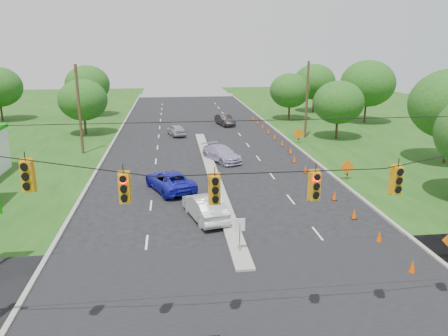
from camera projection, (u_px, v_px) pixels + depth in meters
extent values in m
plane|color=black|center=(262.00, 322.00, 17.59)|extent=(160.00, 160.00, 0.00)
cube|color=black|center=(262.00, 322.00, 17.59)|extent=(160.00, 14.00, 0.02)
cube|color=gray|center=(107.00, 153.00, 45.08)|extent=(0.25, 110.00, 0.16)
cube|color=gray|center=(297.00, 148.00, 47.42)|extent=(0.25, 110.00, 0.16)
cube|color=gray|center=(213.00, 174.00, 37.65)|extent=(1.00, 34.00, 0.18)
cylinder|color=gray|center=(240.00, 239.00, 23.08)|extent=(0.06, 0.06, 1.80)
cube|color=white|center=(240.00, 225.00, 22.86)|extent=(0.55, 0.04, 0.70)
cylinder|color=black|center=(274.00, 161.00, 14.73)|extent=(24.00, 0.04, 0.04)
cube|color=#F6AB15|center=(27.00, 176.00, 13.87)|extent=(0.34, 0.24, 1.00)
cube|color=#F6AB15|center=(124.00, 189.00, 14.36)|extent=(0.34, 0.24, 1.00)
cube|color=#F6AB15|center=(215.00, 190.00, 14.76)|extent=(0.34, 0.24, 1.00)
cube|color=#F6AB15|center=(315.00, 186.00, 15.17)|extent=(0.34, 0.24, 1.00)
cube|color=#F6AB15|center=(397.00, 181.00, 15.49)|extent=(0.34, 0.24, 1.00)
cylinder|color=#422D1C|center=(79.00, 110.00, 43.58)|extent=(0.28, 0.28, 9.00)
cylinder|color=#422D1C|center=(307.00, 100.00, 51.25)|extent=(0.28, 0.28, 9.00)
cone|color=#F54900|center=(412.00, 267.00, 21.30)|extent=(0.32, 0.32, 0.70)
cone|color=#F54900|center=(379.00, 236.00, 24.65)|extent=(0.32, 0.32, 0.70)
cone|color=#F54900|center=(354.00, 214.00, 27.99)|extent=(0.32, 0.32, 0.70)
cone|color=#F54900|center=(335.00, 196.00, 31.33)|extent=(0.32, 0.32, 0.70)
cone|color=#F54900|center=(319.00, 181.00, 34.68)|extent=(0.32, 0.32, 0.70)
cone|color=#F54900|center=(305.00, 169.00, 38.02)|extent=(0.32, 0.32, 0.70)
cone|color=#F54900|center=(294.00, 159.00, 41.36)|extent=(0.32, 0.32, 0.70)
cone|color=#F54900|center=(291.00, 150.00, 44.78)|extent=(0.32, 0.32, 0.70)
cone|color=#F54900|center=(282.00, 143.00, 48.12)|extent=(0.32, 0.32, 0.70)
cone|color=#F54900|center=(275.00, 137.00, 51.46)|extent=(0.32, 0.32, 0.70)
cone|color=#F54900|center=(268.00, 131.00, 54.81)|extent=(0.32, 0.32, 0.70)
cone|color=#F54900|center=(263.00, 126.00, 58.15)|extent=(0.32, 0.32, 0.70)
cone|color=#F54900|center=(258.00, 122.00, 61.49)|extent=(0.32, 0.32, 0.70)
cone|color=#F54900|center=(253.00, 118.00, 64.84)|extent=(0.32, 0.32, 0.70)
cube|color=black|center=(347.00, 174.00, 35.89)|extent=(0.06, 0.58, 0.26)
cube|color=black|center=(347.00, 174.00, 35.89)|extent=(0.06, 0.58, 0.26)
cube|color=orange|center=(347.00, 167.00, 35.73)|extent=(1.27, 0.05, 1.27)
cube|color=black|center=(298.00, 139.00, 49.27)|extent=(0.06, 0.58, 0.26)
cube|color=black|center=(298.00, 139.00, 49.27)|extent=(0.06, 0.58, 0.26)
cube|color=orange|center=(299.00, 134.00, 49.10)|extent=(1.27, 0.05, 1.27)
cylinder|color=black|center=(1.00, 111.00, 63.62)|extent=(0.28, 0.28, 2.88)
cylinder|color=black|center=(85.00, 125.00, 53.84)|extent=(0.28, 0.28, 2.52)
ellipsoid|color=#194C14|center=(83.00, 100.00, 53.00)|extent=(5.88, 5.88, 5.04)
cylinder|color=black|center=(89.00, 107.00, 67.88)|extent=(0.28, 0.28, 2.88)
ellipsoid|color=#194C14|center=(88.00, 84.00, 66.93)|extent=(6.72, 6.72, 5.76)
cylinder|color=black|center=(446.00, 147.00, 40.72)|extent=(0.28, 0.28, 3.24)
cylinder|color=black|center=(337.00, 128.00, 51.59)|extent=(0.28, 0.28, 2.52)
ellipsoid|color=#194C14|center=(338.00, 102.00, 50.75)|extent=(5.88, 5.88, 5.04)
cylinder|color=black|center=(365.00, 112.00, 61.97)|extent=(0.28, 0.28, 3.24)
ellipsoid|color=#194C14|center=(368.00, 84.00, 60.89)|extent=(7.56, 7.56, 6.48)
cylinder|color=black|center=(313.00, 104.00, 72.06)|extent=(0.28, 0.28, 2.88)
ellipsoid|color=#194C14|center=(314.00, 82.00, 71.10)|extent=(6.72, 6.72, 5.76)
cylinder|color=black|center=(289.00, 111.00, 64.73)|extent=(0.28, 0.28, 2.52)
ellipsoid|color=#194C14|center=(290.00, 90.00, 63.89)|extent=(5.88, 5.88, 5.04)
imported|color=silver|center=(205.00, 207.00, 27.86)|extent=(2.85, 5.11, 1.59)
imported|color=#191AB0|center=(170.00, 181.00, 33.40)|extent=(4.38, 6.03, 1.52)
imported|color=#ABA1C6|center=(222.00, 154.00, 41.83)|extent=(3.96, 5.44, 1.46)
imported|color=#9C9CA0|center=(176.00, 130.00, 53.69)|extent=(2.59, 4.31, 1.37)
imported|color=black|center=(225.00, 120.00, 60.59)|extent=(2.56, 4.76, 1.49)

